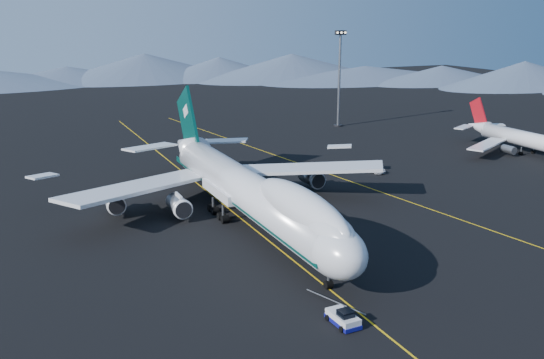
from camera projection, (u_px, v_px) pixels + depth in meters
name	position (u px, v px, depth m)	size (l,w,h in m)	color
ground	(248.00, 224.00, 98.89)	(500.00, 500.00, 0.00)	black
taxiway_line_main	(248.00, 224.00, 98.89)	(0.25, 220.00, 0.01)	gold
taxiway_line_side	(369.00, 188.00, 119.66)	(0.25, 200.00, 0.01)	gold
boeing_747	(248.00, 190.00, 97.40)	(59.62, 72.43, 19.37)	silver
pushback_tug	(343.00, 319.00, 66.77)	(2.68, 4.47, 1.90)	silver
second_jet	(530.00, 140.00, 147.24)	(37.21, 42.03, 11.96)	silver
service_van	(375.00, 169.00, 131.38)	(2.43, 5.27, 1.46)	silver
floodlight_mast	(339.00, 79.00, 182.61)	(3.55, 2.66, 28.70)	black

